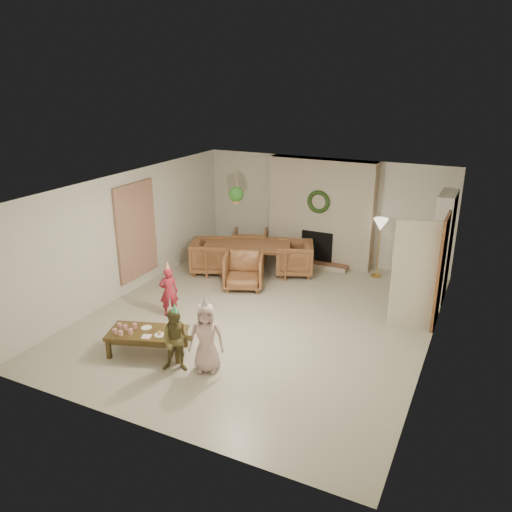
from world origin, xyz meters
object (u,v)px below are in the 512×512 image
Objects in this scene: dining_chair_left at (210,256)px; child_plaid at (177,341)px; dining_table at (247,259)px; child_pink at (206,338)px; dining_chair_near at (244,271)px; dining_chair_far at (250,245)px; coffee_table_top at (147,333)px; child_red at (169,292)px; dining_chair_right at (294,258)px.

child_plaid is (1.66, -3.78, 0.13)m from dining_chair_left.
dining_table is 4.10m from child_pink.
child_pink is at bearing -94.70° from dining_chair_near.
dining_chair_far is 0.82× the size of child_plaid.
dining_chair_near is 1.21m from dining_chair_left.
child_red is at bearing 91.45° from coffee_table_top.
dining_table is 2.34× the size of dining_chair_far.
dining_chair_left is at bearing -90.00° from dining_chair_right.
child_red is (-0.33, -2.59, 0.14)m from dining_table.
dining_table is 0.86m from dining_chair_near.
child_plaid is at bearing -23.37° from dining_chair_right.
dining_chair_right is at bearing -150.51° from child_red.
dining_chair_right is at bearing 38.66° from dining_chair_near.
coffee_table_top is 1.31× the size of child_red.
child_red reaches higher than coffee_table_top.
dining_chair_near and dining_chair_left have the same top height.
dining_table is at bearing 90.00° from dining_chair_near.
child_plaid reaches higher than child_red.
dining_chair_far is at bearing -126.84° from child_red.
dining_chair_left is (-0.48, -1.11, 0.00)m from dining_chair_far.
coffee_table_top is at bearing -115.20° from dining_chair_near.
dining_chair_far is 0.75× the size of child_pink.
dining_chair_near is 1.37m from dining_chair_right.
child_pink is (2.06, -3.57, 0.18)m from dining_chair_left.
dining_chair_near and dining_chair_far have the same top height.
child_pink is at bearing -19.72° from coffee_table_top.
child_red is at bearing -131.74° from dining_chair_near.
child_pink is at bearing 104.37° from child_red.
child_pink reaches higher than dining_chair_far.
dining_chair_right is at bearing -90.00° from dining_chair_left.
dining_table is 1.91× the size of child_plaid.
dining_table is 0.86m from dining_chair_far.
dining_chair_left is 0.75× the size of child_pink.
dining_chair_right is 4.35m from coffee_table_top.
child_red is 0.94× the size of child_plaid.
dining_chair_near is 0.66× the size of coffee_table_top.
child_plaid is at bearing -35.75° from coffee_table_top.
dining_chair_left is 1.92m from dining_chair_right.
dining_chair_near is 0.87× the size of child_red.
dining_table is at bearing 90.00° from dining_chair_far.
dining_table is 4.19m from child_plaid.
child_red is (-0.65, -1.79, 0.10)m from dining_chair_near.
dining_chair_near is at bearing 77.15° from child_plaid.
dining_chair_right is 0.66× the size of coffee_table_top.
dining_table is at bearing 79.65° from child_plaid.
dining_chair_far is 1.37m from dining_chair_right.
dining_chair_left is (-1.11, 0.48, 0.00)m from dining_chair_near.
dining_table is 2.61m from child_red.
dining_chair_far is 4.69m from coffee_table_top.
dining_chair_near is at bearing -51.34° from dining_chair_right.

